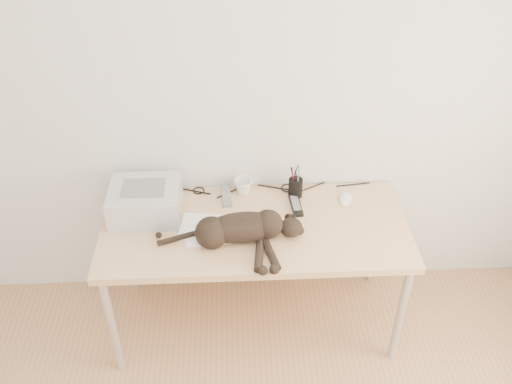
{
  "coord_description": "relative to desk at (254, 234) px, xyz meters",
  "views": [
    {
      "loc": [
        -0.1,
        -0.85,
        2.68
      ],
      "look_at": [
        0.0,
        1.34,
        1.0
      ],
      "focal_mm": 40.0,
      "sensor_mm": 36.0,
      "label": 1
    }
  ],
  "objects": [
    {
      "name": "wall_back",
      "position": [
        0.0,
        0.27,
        0.69
      ],
      "size": [
        3.5,
        0.0,
        3.5
      ],
      "primitive_type": "plane",
      "rotation": [
        1.57,
        0.0,
        0.0
      ],
      "color": "silver",
      "rests_on": "floor"
    },
    {
      "name": "desk",
      "position": [
        0.0,
        0.0,
        0.0
      ],
      "size": [
        1.6,
        0.7,
        0.74
      ],
      "color": "tan",
      "rests_on": "floor"
    },
    {
      "name": "printer",
      "position": [
        -0.57,
        0.05,
        0.22
      ],
      "size": [
        0.37,
        0.31,
        0.17
      ],
      "color": "silver",
      "rests_on": "desk"
    },
    {
      "name": "papers",
      "position": [
        -0.22,
        -0.11,
        0.14
      ],
      "size": [
        0.36,
        0.27,
        0.01
      ],
      "color": "white",
      "rests_on": "desk"
    },
    {
      "name": "cat",
      "position": [
        -0.09,
        -0.2,
        0.21
      ],
      "size": [
        0.74,
        0.34,
        0.17
      ],
      "rotation": [
        0.0,
        0.0,
        0.1
      ],
      "color": "black",
      "rests_on": "desk"
    },
    {
      "name": "mug",
      "position": [
        -0.05,
        0.19,
        0.18
      ],
      "size": [
        0.13,
        0.13,
        0.09
      ],
      "primitive_type": "imported",
      "rotation": [
        0.0,
        0.0,
        0.37
      ],
      "color": "white",
      "rests_on": "desk"
    },
    {
      "name": "pen_cup",
      "position": [
        0.24,
        0.16,
        0.19
      ],
      "size": [
        0.08,
        0.08,
        0.2
      ],
      "color": "black",
      "rests_on": "desk"
    },
    {
      "name": "remote_grey",
      "position": [
        -0.15,
        0.16,
        0.14
      ],
      "size": [
        0.06,
        0.18,
        0.02
      ],
      "primitive_type": "cube",
      "rotation": [
        0.0,
        0.0,
        0.08
      ],
      "color": "slate",
      "rests_on": "desk"
    },
    {
      "name": "remote_black",
      "position": [
        0.23,
        0.07,
        0.14
      ],
      "size": [
        0.07,
        0.19,
        0.02
      ],
      "primitive_type": "cube",
      "rotation": [
        0.0,
        0.0,
        0.07
      ],
      "color": "black",
      "rests_on": "desk"
    },
    {
      "name": "mouse",
      "position": [
        0.51,
        0.11,
        0.15
      ],
      "size": [
        0.1,
        0.14,
        0.04
      ],
      "primitive_type": "ellipsoid",
      "rotation": [
        0.0,
        0.0,
        -0.27
      ],
      "color": "white",
      "rests_on": "desk"
    },
    {
      "name": "cable_tangle",
      "position": [
        0.0,
        0.22,
        0.14
      ],
      "size": [
        1.36,
        0.08,
        0.01
      ],
      "primitive_type": null,
      "color": "black",
      "rests_on": "desk"
    }
  ]
}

